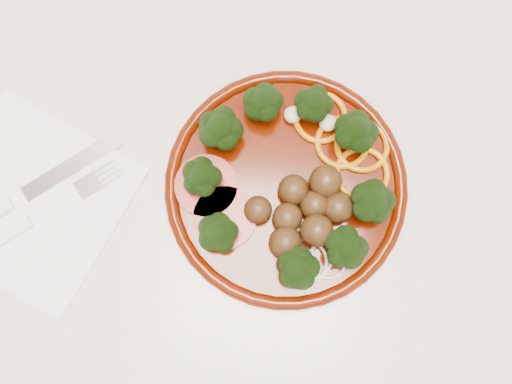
# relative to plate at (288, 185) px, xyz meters

# --- Properties ---
(counter) EXTENTS (2.40, 0.60, 0.90)m
(counter) POSITION_rel_plate_xyz_m (-0.09, 0.01, -0.47)
(counter) COLOR silver
(counter) RESTS_ON ground
(plate) EXTENTS (0.25, 0.25, 0.06)m
(plate) POSITION_rel_plate_xyz_m (0.00, 0.00, 0.00)
(plate) COLOR #400C00
(plate) RESTS_ON counter
(napkin) EXTENTS (0.23, 0.23, 0.00)m
(napkin) POSITION_rel_plate_xyz_m (-0.26, -0.04, -0.02)
(napkin) COLOR white
(napkin) RESTS_ON counter
(knife) EXTENTS (0.17, 0.14, 0.01)m
(knife) POSITION_rel_plate_xyz_m (-0.29, -0.05, -0.01)
(knife) COLOR silver
(knife) RESTS_ON napkin
(fork) EXTENTS (0.15, 0.13, 0.01)m
(fork) POSITION_rel_plate_xyz_m (-0.27, -0.07, -0.01)
(fork) COLOR white
(fork) RESTS_ON napkin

